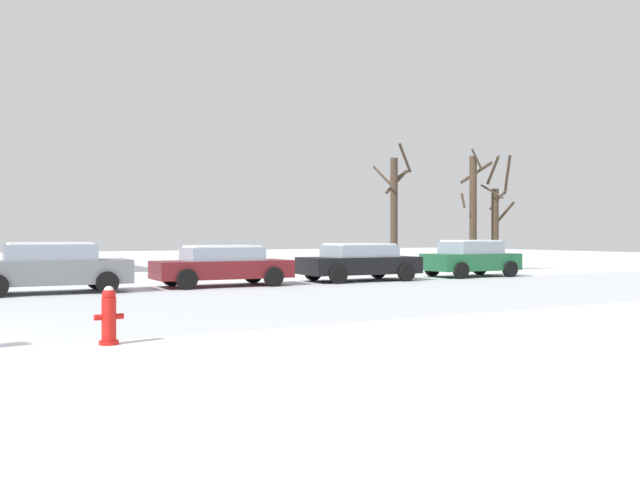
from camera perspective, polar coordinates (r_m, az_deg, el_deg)
The scene contains 8 objects.
fire_hydrant at distance 10.97m, azimuth -17.35°, elevation -6.05°, with size 0.44×0.30×0.90m.
parked_car_gray at distance 21.09m, azimuth -21.77°, elevation -2.14°, with size 4.50×2.13×1.47m.
parked_car_maroon at distance 22.53m, azimuth -8.24°, elevation -2.10°, with size 4.53×2.14×1.34m.
parked_car_black at distance 24.90m, azimuth 3.33°, elevation -1.82°, with size 4.42×2.26×1.38m.
parked_car_green at distance 28.09m, azimuth 12.58°, elevation -1.49°, with size 3.90×2.15×1.49m.
tree_far_right at distance 31.87m, azimuth 12.85°, elevation 2.63°, with size 2.01×2.39×5.62m.
tree_far_left at distance 33.07m, azimuth 14.62°, elevation 1.33°, with size 1.64×1.51×5.42m.
tree_far_mid at distance 31.30m, azimuth 6.28°, elevation 2.59°, with size 1.65×1.60×5.84m.
Camera 1 is at (0.49, -12.04, 1.69)m, focal length 38.01 mm.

